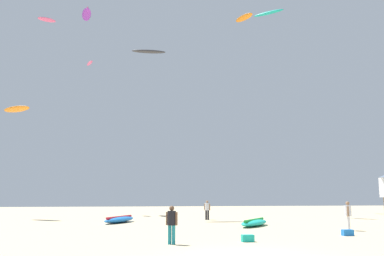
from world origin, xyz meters
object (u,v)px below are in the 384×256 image
Objects in this scene: gear_bag at (347,233)px; kite_aloft_4 at (244,18)px; kite_aloft_3 at (149,51)px; kite_aloft_6 at (87,14)px; cooler_box at (248,238)px; person_midground at (207,209)px; kite_grounded_mid at (119,220)px; kite_aloft_7 at (17,109)px; person_left at (348,213)px; kite_aloft_0 at (90,63)px; kite_grounded_near at (254,223)px; person_foreground at (172,222)px; kite_aloft_1 at (47,20)px; kite_aloft_2 at (269,13)px.

kite_aloft_4 is at bearing 88.81° from gear_bag.
kite_aloft_6 is (-7.52, 11.88, 8.67)m from kite_aloft_3.
person_midground is at bearing 86.73° from cooler_box.
kite_aloft_7 is (-10.15, 7.33, 9.87)m from kite_grounded_mid.
person_left is 34.54m from kite_aloft_0.
kite_grounded_near is at bearing 113.96° from gear_bag.
cooler_box is 0.17× the size of kite_aloft_3.
person_left is 3.46m from gear_bag.
person_left is at bearing 60.43° from gear_bag.
cooler_box is (3.58, 0.55, -0.82)m from person_foreground.
kite_aloft_1 reaches higher than gear_bag.
kite_aloft_0 is 0.61× the size of kite_aloft_7.
kite_aloft_1 is at bearing 165.19° from kite_aloft_4.
kite_aloft_7 reaches higher than kite_grounded_near.
kite_grounded_mid is 1.36× the size of kite_aloft_3.
kite_grounded_near is at bearing 71.96° from cooler_box.
kite_aloft_3 reaches higher than person_midground.
kite_aloft_2 is at bearing -71.84° from person_left.
person_foreground is 2.98× the size of cooler_box.
gear_bag is at bearing -66.04° from kite_grounded_near.
kite_aloft_2 is at bearing 45.16° from kite_grounded_mid.
kite_aloft_0 is at bearing 54.81° from kite_aloft_7.
cooler_box is 0.14× the size of kite_aloft_6.
kite_grounded_near reaches higher than gear_bag.
kite_aloft_1 is 15.03m from kite_aloft_7.
kite_aloft_0 is (-18.53, 24.07, 16.45)m from person_left.
kite_grounded_mid is at bearing 152.94° from kite_grounded_near.
kite_aloft_4 is at bearing 165.07° from person_midground.
cooler_box is at bearing -51.84° from kite_aloft_7.
gear_bag is 0.16× the size of kite_aloft_7.
kite_aloft_2 is 1.28× the size of kite_aloft_3.
gear_bag is 36.23m from kite_aloft_0.
kite_aloft_3 reaches higher than kite_aloft_7.
kite_aloft_6 is 1.16× the size of kite_aloft_7.
kite_aloft_4 is 19.89m from kite_aloft_6.
kite_aloft_0 is 12.23m from kite_aloft_7.
kite_aloft_1 is (-16.10, 29.24, 22.53)m from cooler_box.
kite_aloft_3 is (-10.21, 17.01, 15.54)m from gear_bag.
kite_aloft_4 reaches higher than person_midground.
kite_grounded_mid is 23.49m from kite_aloft_0.
person_foreground is at bearing -78.91° from kite_grounded_mid.
kite_aloft_3 is (11.88, -10.21, -6.99)m from kite_aloft_1.
person_left is 6.25m from kite_grounded_near.
kite_grounded_mid is 1.06× the size of kite_aloft_2.
kite_aloft_4 is (22.53, -5.96, -1.03)m from kite_aloft_1.
kite_aloft_6 is (-8.16, 31.46, 23.39)m from person_foreground.
kite_aloft_7 reaches higher than gear_bag.
gear_bag is 31.09m from kite_aloft_7.
person_left is (11.22, 5.48, 0.04)m from person_foreground.
kite_aloft_4 reaches higher than person_left.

